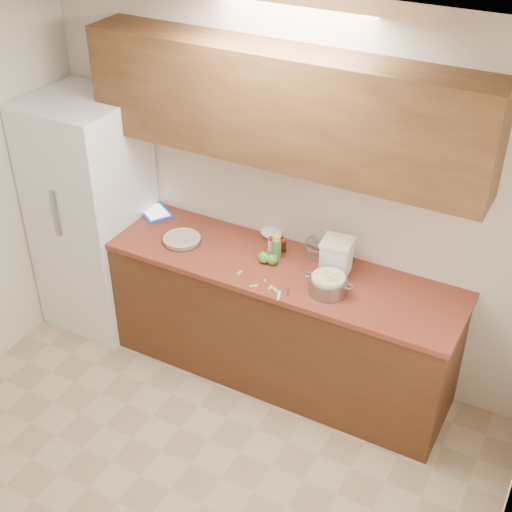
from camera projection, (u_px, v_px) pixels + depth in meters
The scene contains 22 objects.
room_shell at pixel (126, 347), 3.42m from camera, with size 3.60×3.60×3.60m.
counter_run at pixel (267, 317), 4.97m from camera, with size 2.64×0.68×0.92m.
upper_cabinets at pixel (281, 107), 4.26m from camera, with size 2.60×0.34×0.70m, color brown.
fridge at pixel (93, 215), 5.27m from camera, with size 0.70×0.70×1.80m, color white.
pie at pixel (182, 239), 4.91m from camera, with size 0.27×0.27×0.04m.
colander at pixel (328, 285), 4.40m from camera, with size 0.33×0.24×0.12m.
flour_canister at pixel (336, 256), 4.55m from camera, with size 0.22×0.22×0.24m.
tablet at pixel (155, 213), 5.24m from camera, with size 0.31×0.30×0.02m.
paring_knife at pixel (280, 295), 4.40m from camera, with size 0.06×0.16×0.02m.
lemon_bottle at pixel (276, 247), 4.72m from camera, with size 0.06×0.06×0.17m.
cinnamon_shaker at pixel (271, 244), 4.81m from camera, with size 0.04×0.04×0.10m.
vanilla_bottle at pixel (284, 246), 4.80m from camera, with size 0.03×0.03×0.10m.
mixing_bowl at pixel (322, 248), 4.77m from camera, with size 0.24×0.24×0.09m.
paper_towel at pixel (272, 233), 4.96m from camera, with size 0.16×0.13×0.07m, color white.
apple_left at pixel (264, 257), 4.69m from camera, with size 0.08×0.08×0.09m.
apple_center at pixel (272, 259), 4.67m from camera, with size 0.07×0.07×0.09m.
peel_a at pixel (240, 273), 4.61m from camera, with size 0.05×0.02×0.00m, color #85B859.
peel_b at pixel (254, 286), 4.49m from camera, with size 0.05×0.02×0.00m, color #85B859.
peel_c at pixel (265, 280), 4.54m from camera, with size 0.03×0.01×0.00m, color #85B859.
peel_d at pixel (270, 287), 4.47m from camera, with size 0.04×0.02×0.00m, color #85B859.
peel_e at pixel (275, 289), 4.46m from camera, with size 0.05×0.02×0.00m, color #85B859.
peel_f at pixel (279, 293), 4.43m from camera, with size 0.05×0.02×0.00m, color #85B859.
Camera 1 is at (1.80, -2.00, 3.55)m, focal length 50.00 mm.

